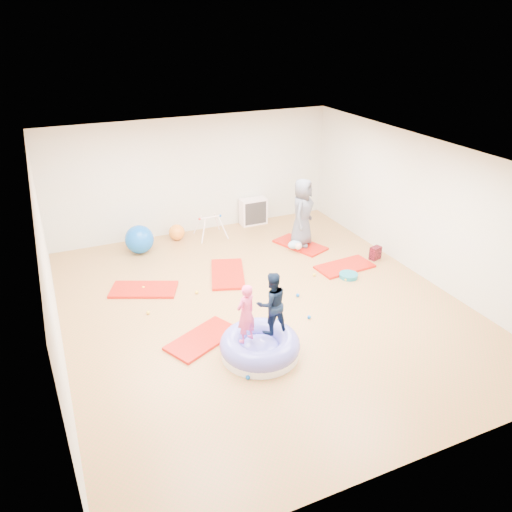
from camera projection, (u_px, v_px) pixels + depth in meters
name	position (u px, v px, depth m)	size (l,w,h in m)	color
room	(263.00, 237.00, 8.65)	(7.01, 8.01, 2.81)	olive
gym_mat_front_left	(203.00, 339.00, 8.28)	(1.23, 0.61, 0.05)	#D60B00
gym_mat_mid_left	(144.00, 289.00, 9.76)	(1.27, 0.63, 0.05)	#D60B00
gym_mat_center_back	(228.00, 274.00, 10.35)	(1.31, 0.65, 0.05)	#D60B00
gym_mat_right	(345.00, 267.00, 10.65)	(1.22, 0.61, 0.05)	#D60B00
gym_mat_rear_right	(300.00, 245.00, 11.66)	(1.22, 0.61, 0.05)	#D60B00
inflatable_cushion	(260.00, 346.00, 7.87)	(1.27, 1.27, 0.40)	white
child_pink	(246.00, 311.00, 7.51)	(0.36, 0.23, 0.98)	#FC4988
child_navy	(272.00, 301.00, 7.71)	(0.51, 0.40, 1.05)	black
adult_caregiver	(302.00, 212.00, 11.30)	(0.77, 0.50, 1.58)	#515461
infant	(296.00, 245.00, 11.35)	(0.34, 0.35, 0.20)	#94BCD5
ball_pit_balls	(253.00, 308.00, 9.14)	(4.03, 3.38, 0.07)	yellow
exercise_ball_blue	(139.00, 239.00, 11.21)	(0.65, 0.65, 0.65)	blue
exercise_ball_orange	(177.00, 232.00, 11.92)	(0.38, 0.38, 0.38)	orange
infant_play_gym	(210.00, 224.00, 11.97)	(0.70, 0.67, 0.54)	white
cube_shelf	(253.00, 211.00, 12.77)	(0.67, 0.33, 0.67)	white
balance_disc	(348.00, 276.00, 10.25)	(0.38, 0.38, 0.08)	#167182
backpack	(375.00, 253.00, 10.98)	(0.25, 0.15, 0.29)	maroon
yellow_toy	(275.00, 345.00, 8.14)	(0.20, 0.20, 0.03)	yellow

